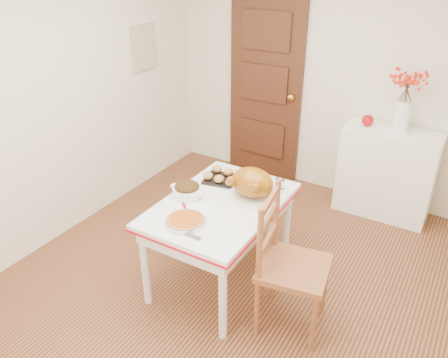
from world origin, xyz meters
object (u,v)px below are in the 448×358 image
Objects in this scene: kitchen_table at (221,242)px; chair_oak at (295,265)px; sideboard at (386,173)px; turkey_platter at (252,184)px; pumpkin_pie at (186,220)px.

kitchen_table is 0.72m from chair_oak.
turkey_platter reaches higher than sideboard.
turkey_platter is (-0.69, -1.54, 0.41)m from sideboard.
pumpkin_pie is (-0.06, -0.37, 0.39)m from kitchen_table.
sideboard reaches higher than pumpkin_pie.
turkey_platter is at bearing -114.25° from sideboard.
sideboard is at bearing 66.11° from pumpkin_pie.
sideboard is 0.85× the size of chair_oak.
sideboard is 0.73× the size of kitchen_table.
chair_oak reaches higher than sideboard.
chair_oak is 0.70m from turkey_platter.
turkey_platter is 1.40× the size of pumpkin_pie.
sideboard is 1.74m from turkey_platter.
kitchen_table is at bearing 80.44° from pumpkin_pie.
chair_oak is 2.67× the size of turkey_platter.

